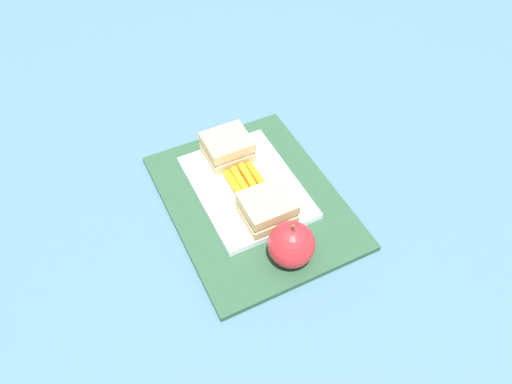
{
  "coord_description": "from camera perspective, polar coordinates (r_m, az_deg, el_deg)",
  "views": [
    {
      "loc": [
        0.49,
        -0.24,
        0.67
      ],
      "look_at": [
        0.01,
        0.0,
        0.04
      ],
      "focal_mm": 34.66,
      "sensor_mm": 36.0,
      "label": 1
    }
  ],
  "objects": [
    {
      "name": "sandwich_half_right",
      "position": [
        0.8,
        1.3,
        -1.9
      ],
      "size": [
        0.07,
        0.08,
        0.04
      ],
      "color": "tan",
      "rests_on": "food_tray"
    },
    {
      "name": "ground_plane",
      "position": [
        0.86,
        -0.37,
        -1.24
      ],
      "size": [
        2.4,
        2.4,
        0.0
      ],
      "primitive_type": "plane",
      "color": "#42667A"
    },
    {
      "name": "lunchbag_mat",
      "position": [
        0.86,
        -0.37,
        -1.03
      ],
      "size": [
        0.36,
        0.28,
        0.01
      ],
      "primitive_type": "cube",
      "color": "#284C33",
      "rests_on": "ground_plane"
    },
    {
      "name": "apple",
      "position": [
        0.75,
        3.89,
        -6.15
      ],
      "size": [
        0.07,
        0.07,
        0.08
      ],
      "color": "red",
      "rests_on": "lunchbag_mat"
    },
    {
      "name": "food_tray",
      "position": [
        0.86,
        -1.11,
        0.59
      ],
      "size": [
        0.23,
        0.17,
        0.01
      ],
      "primitive_type": "cube",
      "color": "white",
      "rests_on": "lunchbag_mat"
    },
    {
      "name": "sandwich_half_left",
      "position": [
        0.89,
        -3.32,
        5.17
      ],
      "size": [
        0.07,
        0.08,
        0.04
      ],
      "color": "tan",
      "rests_on": "food_tray"
    },
    {
      "name": "carrot_sticks_bundle",
      "position": [
        0.85,
        -1.1,
        1.17
      ],
      "size": [
        0.08,
        0.06,
        0.02
      ],
      "color": "orange",
      "rests_on": "food_tray"
    }
  ]
}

